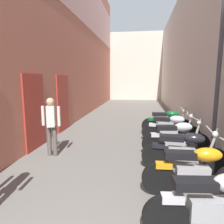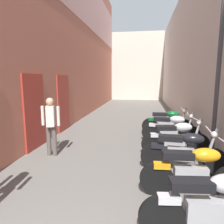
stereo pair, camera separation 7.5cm
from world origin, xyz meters
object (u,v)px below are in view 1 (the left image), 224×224
(motorcycle_third, at_px, (196,170))
(motorcycle_second, at_px, (216,203))
(motorcycle_fourth, at_px, (184,150))
(motorcycle_seventh, at_px, (167,121))
(motorcycle_sixth, at_px, (171,128))
(street_lamp, at_px, (215,59))
(motorcycle_fifth, at_px, (177,137))
(pedestrian_further_down, at_px, (51,122))

(motorcycle_third, bearing_deg, motorcycle_second, -90.00)
(motorcycle_fourth, height_order, motorcycle_seventh, same)
(motorcycle_fourth, bearing_deg, motorcycle_third, -90.00)
(motorcycle_third, relative_size, motorcycle_sixth, 1.01)
(street_lamp, bearing_deg, motorcycle_fifth, 148.45)
(pedestrian_further_down, bearing_deg, motorcycle_fourth, -8.68)
(motorcycle_third, bearing_deg, pedestrian_further_down, 155.68)
(motorcycle_third, bearing_deg, motorcycle_seventh, 90.00)
(motorcycle_fourth, distance_m, motorcycle_sixth, 2.13)
(motorcycle_second, bearing_deg, motorcycle_sixth, 90.00)
(motorcycle_fifth, relative_size, motorcycle_seventh, 1.00)
(motorcycle_third, xyz_separation_m, pedestrian_further_down, (-3.32, 1.50, 0.42))
(motorcycle_fourth, relative_size, motorcycle_fifth, 1.00)
(motorcycle_second, height_order, motorcycle_third, same)
(motorcycle_seventh, bearing_deg, motorcycle_sixth, -90.01)
(motorcycle_fourth, relative_size, motorcycle_sixth, 1.00)
(motorcycle_seventh, bearing_deg, motorcycle_fifth, -90.00)
(motorcycle_fourth, xyz_separation_m, street_lamp, (0.69, 0.61, 2.00))
(motorcycle_fifth, height_order, street_lamp, street_lamp)
(motorcycle_third, distance_m, motorcycle_fifth, 2.03)
(motorcycle_fifth, xyz_separation_m, motorcycle_sixth, (-0.00, 1.09, 0.00))
(motorcycle_seventh, bearing_deg, street_lamp, -74.56)
(motorcycle_fourth, xyz_separation_m, motorcycle_sixth, (-0.00, 2.13, 0.00))
(motorcycle_third, relative_size, street_lamp, 0.44)
(motorcycle_third, distance_m, pedestrian_further_down, 3.66)
(motorcycle_second, relative_size, motorcycle_seventh, 1.00)
(motorcycle_fourth, distance_m, motorcycle_seventh, 3.12)
(motorcycle_fourth, bearing_deg, pedestrian_further_down, 171.32)
(motorcycle_second, xyz_separation_m, motorcycle_seventh, (0.00, 5.09, 0.00))
(motorcycle_third, relative_size, motorcycle_fifth, 1.01)
(street_lamp, bearing_deg, pedestrian_further_down, -178.46)
(motorcycle_fifth, xyz_separation_m, motorcycle_seventh, (0.00, 2.08, 0.00))
(motorcycle_third, height_order, motorcycle_sixth, same)
(motorcycle_seventh, bearing_deg, motorcycle_fourth, -90.00)
(pedestrian_further_down, bearing_deg, motorcycle_third, -24.32)
(motorcycle_second, distance_m, motorcycle_fourth, 1.97)
(motorcycle_fifth, height_order, motorcycle_sixth, same)
(motorcycle_fifth, xyz_separation_m, street_lamp, (0.69, -0.42, 2.00))
(motorcycle_second, height_order, pedestrian_further_down, pedestrian_further_down)
(motorcycle_second, bearing_deg, motorcycle_seventh, 90.00)
(street_lamp, bearing_deg, motorcycle_third, -113.30)
(motorcycle_seventh, bearing_deg, motorcycle_second, -90.00)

